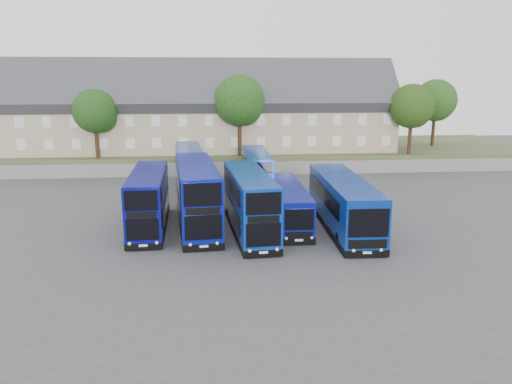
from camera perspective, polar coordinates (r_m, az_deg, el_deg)
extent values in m
plane|color=#444449|center=(33.55, -2.75, -5.87)|extent=(120.00, 120.00, 0.00)
cube|color=slate|center=(56.65, -3.78, 2.66)|extent=(70.00, 0.40, 1.50)
cube|color=#414929|center=(66.48, -3.99, 4.40)|extent=(80.00, 20.00, 2.00)
cube|color=tan|center=(66.07, -25.42, 6.64)|extent=(6.00, 8.00, 6.00)
cube|color=#39393E|center=(65.87, -25.67, 9.22)|extent=(6.00, 10.40, 10.40)
cube|color=brown|center=(65.32, -24.74, 12.68)|extent=(0.60, 0.90, 1.40)
cube|color=tan|center=(64.25, -20.36, 6.93)|extent=(6.00, 8.00, 6.00)
cube|color=#39393E|center=(64.05, -20.57, 9.60)|extent=(6.00, 10.40, 10.40)
cube|color=brown|center=(63.62, -19.51, 13.13)|extent=(0.60, 0.90, 1.40)
cube|color=tan|center=(62.95, -15.05, 7.19)|extent=(6.00, 8.00, 6.00)
cube|color=#39393E|center=(62.74, -15.21, 9.91)|extent=(6.00, 10.40, 10.40)
cube|color=brown|center=(62.45, -14.03, 13.49)|extent=(0.60, 0.90, 1.40)
cube|color=tan|center=(62.20, -9.55, 7.38)|extent=(6.00, 8.00, 6.00)
cube|color=#39393E|center=(61.99, -9.66, 10.14)|extent=(6.00, 10.40, 10.40)
cube|color=brown|center=(61.84, -8.37, 13.74)|extent=(0.60, 0.90, 1.40)
cube|color=tan|center=(62.03, -3.97, 7.51)|extent=(6.00, 8.00, 6.00)
cube|color=#39393E|center=(61.82, -4.02, 10.28)|extent=(6.00, 10.40, 10.40)
cube|color=brown|center=(61.81, -2.64, 13.86)|extent=(0.60, 0.90, 1.40)
cube|color=tan|center=(62.43, 1.59, 7.57)|extent=(6.00, 8.00, 6.00)
cube|color=#39393E|center=(62.23, 1.61, 10.33)|extent=(6.00, 10.40, 10.40)
cube|color=brown|center=(62.36, 3.04, 13.85)|extent=(0.60, 0.90, 1.40)
cube|color=tan|center=(63.41, 7.03, 7.56)|extent=(6.00, 8.00, 6.00)
cube|color=#39393E|center=(63.20, 7.11, 10.27)|extent=(6.00, 10.40, 10.40)
cube|color=brown|center=(63.48, 8.57, 13.71)|extent=(0.60, 0.90, 1.40)
cube|color=tan|center=(64.92, 12.26, 7.49)|extent=(6.00, 8.00, 6.00)
cube|color=#39393E|center=(64.72, 12.39, 10.14)|extent=(6.00, 10.40, 10.40)
cube|color=brown|center=(65.13, 13.85, 13.46)|extent=(0.60, 0.90, 1.40)
cube|color=#070A85|center=(37.12, -12.17, -0.69)|extent=(2.74, 10.45, 3.80)
cube|color=black|center=(37.62, -12.03, -3.58)|extent=(2.78, 10.49, 0.45)
cube|color=black|center=(32.32, -12.85, -4.21)|extent=(2.06, 0.14, 1.41)
cube|color=black|center=(31.82, -13.02, -0.96)|extent=(2.06, 0.14, 1.32)
cylinder|color=black|center=(34.83, -14.12, -4.68)|extent=(0.34, 1.01, 1.00)
cube|color=#081396|center=(36.91, -6.79, -0.16)|extent=(3.74, 11.84, 4.31)
cube|color=black|center=(37.47, -6.70, -3.45)|extent=(3.78, 11.89, 0.45)
cube|color=black|center=(31.49, -6.03, -4.06)|extent=(2.34, 0.28, 1.59)
cube|color=black|center=(30.94, -6.12, -0.31)|extent=(2.34, 0.28, 1.48)
cylinder|color=black|center=(33.89, -8.27, -4.91)|extent=(0.39, 1.02, 1.00)
cube|color=#0934A7|center=(35.17, -0.73, -1.02)|extent=(3.29, 10.92, 3.95)
cube|color=black|center=(35.72, -0.72, -4.18)|extent=(3.33, 10.96, 0.45)
cube|color=black|center=(30.26, 0.87, -4.94)|extent=(2.14, 0.23, 1.47)
cube|color=black|center=(29.72, 0.88, -1.35)|extent=(2.14, 0.23, 1.37)
cylinder|color=black|center=(32.51, -1.72, -5.55)|extent=(0.38, 1.02, 1.00)
cube|color=navy|center=(48.91, -7.62, 2.76)|extent=(3.25, 10.64, 3.84)
cube|color=black|center=(49.29, -7.56, 0.50)|extent=(3.29, 10.69, 0.45)
cube|color=black|center=(43.90, -7.30, 0.55)|extent=(2.08, 0.23, 1.43)
cube|color=black|center=(43.53, -7.37, 3.00)|extent=(2.08, 0.23, 1.33)
cylinder|color=black|center=(46.25, -8.68, -0.10)|extent=(0.38, 1.02, 1.00)
cube|color=#08399F|center=(47.59, 0.03, 2.44)|extent=(2.31, 9.88, 3.60)
cube|color=black|center=(47.96, 0.03, 0.27)|extent=(2.35, 9.92, 0.45)
cube|color=black|center=(42.90, 0.58, 0.25)|extent=(1.94, 0.07, 1.35)
cube|color=black|center=(42.54, 0.58, 2.60)|extent=(1.94, 0.07, 1.26)
cylinder|color=black|center=(45.19, -0.91, -0.26)|extent=(0.31, 1.00, 1.00)
cube|color=#081293|center=(37.69, 3.69, -1.19)|extent=(2.35, 10.61, 2.56)
cube|color=black|center=(38.03, 3.66, -3.13)|extent=(2.39, 10.65, 0.45)
cube|color=black|center=(32.57, 4.98, -3.16)|extent=(1.90, 0.09, 1.41)
cylinder|color=black|center=(34.92, 2.81, -4.25)|extent=(0.31, 1.00, 1.00)
cube|color=#082C95|center=(37.07, 9.91, -1.00)|extent=(3.13, 13.37, 3.31)
cube|color=black|center=(37.51, 9.81, -3.53)|extent=(3.17, 13.41, 0.45)
cube|color=black|center=(30.77, 12.78, -3.49)|extent=(2.47, 0.13, 1.77)
cylinder|color=black|center=(33.04, 9.49, -5.42)|extent=(0.33, 1.01, 1.00)
cylinder|color=#382314|center=(58.58, -17.74, 5.51)|extent=(0.44, 0.44, 3.75)
sphere|color=#0F3A13|center=(58.27, -17.96, 8.80)|extent=(4.80, 4.80, 4.80)
sphere|color=#0F3A13|center=(58.59, -17.25, 8.13)|extent=(3.30, 3.30, 3.30)
cylinder|color=#382314|center=(57.71, -1.87, 6.39)|extent=(0.44, 0.44, 4.50)
sphere|color=black|center=(57.39, -1.90, 10.41)|extent=(5.76, 5.76, 5.76)
sphere|color=black|center=(57.87, -1.31, 9.54)|extent=(3.96, 3.96, 3.96)
cylinder|color=#382314|center=(61.68, 17.16, 6.01)|extent=(0.44, 0.44, 4.00)
sphere|color=#203C10|center=(61.39, 17.38, 9.34)|extent=(5.12, 5.12, 5.12)
sphere|color=#203C10|center=(62.04, 17.71, 8.61)|extent=(3.52, 3.52, 3.52)
cylinder|color=#382314|center=(70.43, 19.59, 6.73)|extent=(0.44, 0.44, 4.25)
sphere|color=#0E3612|center=(70.18, 19.83, 9.83)|extent=(5.44, 5.44, 5.44)
sphere|color=#0E3612|center=(70.83, 20.09, 9.14)|extent=(3.74, 3.74, 3.74)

